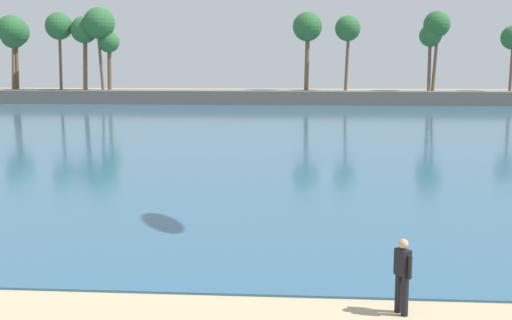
# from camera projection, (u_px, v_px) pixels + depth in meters

# --- Properties ---
(sea) EXTENTS (220.00, 109.93, 0.06)m
(sea) POSITION_uv_depth(u_px,v_px,m) (278.00, 113.00, 69.20)
(sea) COLOR #33607F
(sea) RESTS_ON ground
(palm_headland) EXTENTS (86.90, 6.04, 12.46)m
(palm_headland) POSITION_uv_depth(u_px,v_px,m) (243.00, 73.00, 83.75)
(palm_headland) COLOR slate
(palm_headland) RESTS_ON ground
(person_at_waterline) EXTENTS (0.35, 0.48, 1.67)m
(person_at_waterline) POSITION_uv_depth(u_px,v_px,m) (402.00, 274.00, 13.73)
(person_at_waterline) COLOR black
(person_at_waterline) RESTS_ON ground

